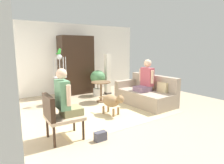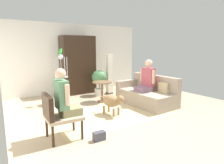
{
  "view_description": "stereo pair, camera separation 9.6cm",
  "coord_description": "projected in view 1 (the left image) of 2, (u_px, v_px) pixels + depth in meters",
  "views": [
    {
      "loc": [
        -2.75,
        -3.9,
        1.68
      ],
      "look_at": [
        -0.26,
        -0.24,
        0.89
      ],
      "focal_mm": 31.68,
      "sensor_mm": 36.0,
      "label": 1
    },
    {
      "loc": [
        -2.67,
        -3.96,
        1.68
      ],
      "look_at": [
        -0.26,
        -0.24,
        0.89
      ],
      "focal_mm": 31.68,
      "sensor_mm": 36.0,
      "label": 2
    }
  ],
  "objects": [
    {
      "name": "ground_plane",
      "position": [
        115.0,
        114.0,
        4.99
      ],
      "size": [
        7.21,
        7.21,
        0.0
      ],
      "primitive_type": "plane",
      "color": "tan"
    },
    {
      "name": "potted_plant",
      "position": [
        98.0,
        80.0,
        6.87
      ],
      "size": [
        0.52,
        0.52,
        0.88
      ],
      "color": "beige",
      "rests_on": "ground"
    },
    {
      "name": "person_on_armchair",
      "position": [
        65.0,
        97.0,
        3.54
      ],
      "size": [
        0.44,
        0.51,
        0.87
      ],
      "color": "#827F55"
    },
    {
      "name": "person_on_couch",
      "position": [
        146.0,
        78.0,
        5.74
      ],
      "size": [
        0.51,
        0.55,
        0.91
      ],
      "color": "slate"
    },
    {
      "name": "dog",
      "position": [
        112.0,
        101.0,
        4.89
      ],
      "size": [
        0.42,
        0.78,
        0.57
      ],
      "color": "olive",
      "rests_on": "ground"
    },
    {
      "name": "back_wall",
      "position": [
        67.0,
        59.0,
        7.27
      ],
      "size": [
        5.83,
        0.12,
        2.5
      ],
      "primitive_type": "cube",
      "color": "silver",
      "rests_on": "ground"
    },
    {
      "name": "couch",
      "position": [
        146.0,
        94.0,
        5.87
      ],
      "size": [
        1.0,
        1.77,
        0.84
      ],
      "color": "gray",
      "rests_on": "ground"
    },
    {
      "name": "armchair",
      "position": [
        58.0,
        114.0,
        3.52
      ],
      "size": [
        0.65,
        0.59,
        0.86
      ],
      "color": "black",
      "rests_on": "ground"
    },
    {
      "name": "bird_cage_stand",
      "position": [
        60.0,
        80.0,
        5.82
      ],
      "size": [
        0.38,
        0.38,
        1.46
      ],
      "color": "silver",
      "rests_on": "ground"
    },
    {
      "name": "area_rug",
      "position": [
        115.0,
        113.0,
        5.07
      ],
      "size": [
        3.18,
        1.89,
        0.01
      ],
      "primitive_type": "cube",
      "color": "#C6B284",
      "rests_on": "ground"
    },
    {
      "name": "handbag",
      "position": [
        100.0,
        136.0,
        3.57
      ],
      "size": [
        0.22,
        0.12,
        0.16
      ],
      "primitive_type": "cube",
      "color": "#3F3F4C",
      "rests_on": "ground"
    },
    {
      "name": "round_end_table",
      "position": [
        101.0,
        87.0,
        6.05
      ],
      "size": [
        0.6,
        0.6,
        0.62
      ],
      "color": "brown",
      "rests_on": "ground"
    },
    {
      "name": "parrot",
      "position": [
        59.0,
        52.0,
        5.67
      ],
      "size": [
        0.17,
        0.1,
        0.17
      ],
      "color": "green",
      "rests_on": "bird_cage_stand"
    },
    {
      "name": "column_lamp",
      "position": [
        108.0,
        75.0,
        7.02
      ],
      "size": [
        0.2,
        0.2,
        1.42
      ],
      "color": "#4C4742",
      "rests_on": "ground"
    },
    {
      "name": "armoire_cabinet",
      "position": [
        76.0,
        65.0,
        7.06
      ],
      "size": [
        1.18,
        0.56,
        2.06
      ],
      "primitive_type": "cube",
      "color": "black",
      "rests_on": "ground"
    }
  ]
}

